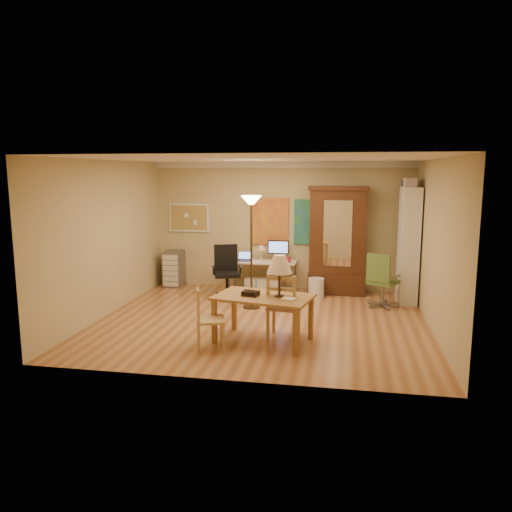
% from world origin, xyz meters
% --- Properties ---
extents(floor, '(5.50, 5.50, 0.00)m').
position_xyz_m(floor, '(0.00, 0.00, 0.00)').
color(floor, brown).
rests_on(floor, ground).
extents(crown_molding, '(5.50, 0.08, 0.12)m').
position_xyz_m(crown_molding, '(0.00, 2.46, 2.64)').
color(crown_molding, white).
rests_on(crown_molding, floor).
extents(corkboard, '(0.90, 0.04, 0.62)m').
position_xyz_m(corkboard, '(-2.05, 2.47, 1.50)').
color(corkboard, tan).
rests_on(corkboard, floor).
extents(art_panel_left, '(0.80, 0.04, 1.00)m').
position_xyz_m(art_panel_left, '(-0.25, 2.47, 1.45)').
color(art_panel_left, gold).
rests_on(art_panel_left, floor).
extents(art_panel_right, '(0.75, 0.04, 0.95)m').
position_xyz_m(art_panel_right, '(0.65, 2.47, 1.45)').
color(art_panel_right, '#27669E').
rests_on(art_panel_right, floor).
extents(dining_table, '(1.53, 1.10, 1.31)m').
position_xyz_m(dining_table, '(0.28, -1.03, 0.83)').
color(dining_table, olive).
rests_on(dining_table, floor).
extents(ladder_chair_back, '(0.50, 0.48, 1.00)m').
position_xyz_m(ladder_chair_back, '(0.47, -0.80, 0.47)').
color(ladder_chair_back, '#9D8248').
rests_on(ladder_chair_back, floor).
extents(ladder_chair_left, '(0.50, 0.51, 0.89)m').
position_xyz_m(ladder_chair_left, '(-0.52, -1.47, 0.42)').
color(ladder_chair_left, '#9D8248').
rests_on(ladder_chair_left, floor).
extents(torchiere_lamp, '(0.38, 0.38, 2.07)m').
position_xyz_m(torchiere_lamp, '(-0.33, 0.78, 1.66)').
color(torchiere_lamp, '#3D2E18').
rests_on(torchiere_lamp, floor).
extents(computer_desk, '(1.42, 0.62, 1.07)m').
position_xyz_m(computer_desk, '(-0.32, 2.15, 0.39)').
color(computer_desk, tan).
rests_on(computer_desk, floor).
extents(office_chair_black, '(0.65, 0.65, 1.06)m').
position_xyz_m(office_chair_black, '(-0.94, 1.40, 0.28)').
color(office_chair_black, black).
rests_on(office_chair_black, floor).
extents(office_chair_green, '(0.64, 0.64, 1.02)m').
position_xyz_m(office_chair_green, '(2.05, 1.25, 0.27)').
color(office_chair_green, slate).
rests_on(office_chair_green, floor).
extents(drawer_cart, '(0.39, 0.47, 0.78)m').
position_xyz_m(drawer_cart, '(-2.35, 2.25, 0.39)').
color(drawer_cart, slate).
rests_on(drawer_cart, floor).
extents(armoire, '(1.20, 0.57, 2.21)m').
position_xyz_m(armoire, '(1.20, 2.24, 0.96)').
color(armoire, '#31190D').
rests_on(armoire, floor).
extents(bookshelf, '(0.33, 0.89, 2.22)m').
position_xyz_m(bookshelf, '(2.55, 1.80, 1.10)').
color(bookshelf, white).
rests_on(bookshelf, floor).
extents(wastebin, '(0.32, 0.32, 0.40)m').
position_xyz_m(wastebin, '(0.81, 1.75, 0.20)').
color(wastebin, silver).
rests_on(wastebin, floor).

